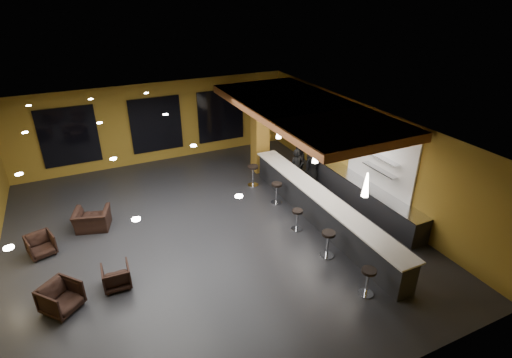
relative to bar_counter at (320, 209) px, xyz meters
name	(u,v)px	position (x,y,z in m)	size (l,w,h in m)	color
floor	(207,234)	(-3.65, 1.00, -0.55)	(12.00, 13.00, 0.10)	black
ceiling	(200,128)	(-3.65, 1.00, 3.05)	(12.00, 13.00, 0.10)	black
wall_back	(155,123)	(-3.65, 7.55, 1.25)	(12.00, 0.10, 3.50)	olive
wall_front	(326,344)	(-3.65, -5.55, 1.25)	(12.00, 0.10, 3.50)	olive
wall_right	(363,152)	(2.40, 1.00, 1.25)	(0.10, 13.00, 3.50)	olive
wood_soffit	(302,109)	(0.35, 2.00, 2.86)	(3.60, 8.00, 0.28)	brown
window_left	(69,137)	(-7.15, 7.44, 1.20)	(2.20, 0.06, 2.40)	black
window_center	(156,125)	(-3.65, 7.44, 1.20)	(2.20, 0.06, 2.40)	black
window_right	(221,116)	(-0.65, 7.44, 1.20)	(2.20, 0.06, 2.40)	black
tile_backsplash	(381,156)	(2.31, 0.00, 1.50)	(0.06, 3.20, 2.40)	white
bar_counter	(320,209)	(0.00, 0.00, 0.00)	(0.60, 8.00, 1.00)	black
bar_top	(321,195)	(0.00, 0.00, 0.52)	(0.78, 8.10, 0.05)	silver
prep_counter	(359,192)	(2.00, 0.50, -0.07)	(0.70, 6.00, 0.86)	black
prep_top	(360,181)	(2.00, 0.50, 0.39)	(0.72, 6.00, 0.03)	silver
wall_shelf_lower	(380,170)	(2.17, -0.20, 1.10)	(0.30, 1.50, 0.03)	silver
wall_shelf_upper	(382,158)	(2.17, -0.20, 1.55)	(0.30, 1.50, 0.03)	silver
column	(260,131)	(0.00, 4.60, 1.25)	(0.60, 0.60, 3.50)	olive
pendant_0	(366,185)	(0.00, -2.00, 1.85)	(0.20, 0.20, 0.70)	white
pendant_1	(316,153)	(0.00, 0.50, 1.85)	(0.20, 0.20, 0.70)	white
pendant_2	(279,129)	(0.00, 3.00, 1.85)	(0.20, 0.20, 0.70)	white
staff_a	(297,168)	(0.68, 2.70, 0.25)	(0.55, 0.36, 1.51)	black
staff_b	(302,155)	(1.44, 3.55, 0.33)	(0.81, 0.63, 1.66)	black
staff_c	(313,164)	(1.42, 2.71, 0.26)	(0.74, 0.48, 1.52)	black
armchair_a	(61,298)	(-7.94, -0.67, -0.13)	(0.80, 0.82, 0.75)	black
armchair_b	(116,276)	(-6.60, -0.36, -0.18)	(0.69, 0.71, 0.65)	black
armchair_c	(41,245)	(-8.42, 2.02, -0.17)	(0.70, 0.73, 0.66)	black
armchair_d	(92,220)	(-6.91, 2.83, -0.15)	(1.07, 0.93, 0.69)	black
bar_stool_0	(368,279)	(-0.83, -3.43, 0.01)	(0.40, 0.40, 0.79)	silver
bar_stool_1	(328,241)	(-0.83, -1.65, 0.03)	(0.42, 0.42, 0.83)	silver
bar_stool_2	(297,217)	(-0.92, -0.06, -0.03)	(0.37, 0.37, 0.73)	silver
bar_stool_3	(277,190)	(-0.69, 1.78, 0.01)	(0.40, 0.40, 0.80)	silver
bar_stool_4	(253,173)	(-0.88, 3.41, 0.05)	(0.43, 0.43, 0.86)	silver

